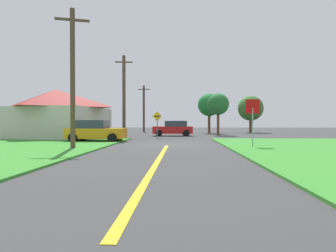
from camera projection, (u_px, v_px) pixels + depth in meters
The scene contains 13 objects.
ground_plane at pixel (168, 144), 18.28m from camera, with size 120.00×120.00×0.00m, color #3A3A3A.
lane_stripe_center at pixel (157, 162), 10.29m from camera, with size 0.20×14.00×0.01m, color yellow.
stop_sign at pixel (253, 113), 15.92m from camera, with size 0.82×0.10×2.78m.
car_approaching_junction at pixel (173, 128), 29.75m from camera, with size 4.38×2.24×1.62m.
parked_car_near_building at pixel (95, 131), 20.85m from camera, with size 4.29×2.17×1.62m.
utility_pole_near at pixel (73, 76), 14.98m from camera, with size 1.76×0.61×7.61m.
utility_pole_mid at pixel (124, 95), 28.70m from camera, with size 1.80×0.37×8.38m.
utility_pole_far at pixel (144, 108), 42.43m from camera, with size 1.80×0.33×7.07m.
direction_sign at pixel (157, 121), 25.52m from camera, with size 0.89×0.20×2.48m.
oak_tree_left at pixel (251, 108), 38.79m from camera, with size 3.50×3.50×5.19m.
pine_tree_center at pixel (209, 105), 36.88m from camera, with size 3.03×3.03×5.31m.
oak_tree_right at pixel (218, 104), 31.32m from camera, with size 2.44×2.44×4.75m.
barn at pixel (56, 114), 25.55m from camera, with size 9.00×7.91×4.50m.
Camera 1 is at (0.87, -18.24, 1.47)m, focal length 29.63 mm.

